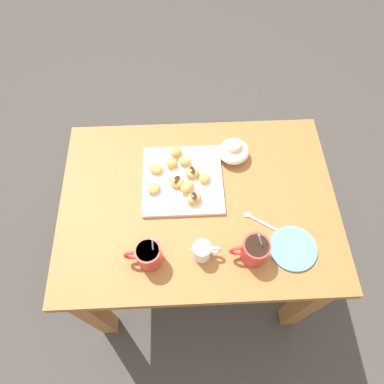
% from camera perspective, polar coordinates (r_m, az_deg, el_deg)
% --- Properties ---
extents(ground_plane, '(8.00, 8.00, 0.00)m').
position_cam_1_polar(ground_plane, '(1.94, 0.69, -11.66)').
color(ground_plane, '#423D38').
extents(dining_table, '(1.01, 0.73, 0.74)m').
position_cam_1_polar(dining_table, '(1.39, 0.95, -4.21)').
color(dining_table, '#A36633').
rests_on(dining_table, ground_plane).
extents(pastry_plate_square, '(0.30, 0.30, 0.02)m').
position_cam_1_polar(pastry_plate_square, '(1.29, -1.56, 2.01)').
color(pastry_plate_square, white).
rests_on(pastry_plate_square, dining_table).
extents(coffee_mug_red_left, '(0.13, 0.09, 0.14)m').
position_cam_1_polar(coffee_mug_red_left, '(1.15, 10.24, -9.43)').
color(coffee_mug_red_left, red).
rests_on(coffee_mug_red_left, dining_table).
extents(coffee_mug_red_right, '(0.12, 0.08, 0.14)m').
position_cam_1_polar(coffee_mug_red_right, '(1.14, -7.27, -10.25)').
color(coffee_mug_red_right, red).
rests_on(coffee_mug_red_right, dining_table).
extents(cream_pitcher_white, '(0.10, 0.06, 0.07)m').
position_cam_1_polar(cream_pitcher_white, '(1.14, 1.66, -9.67)').
color(cream_pitcher_white, white).
rests_on(cream_pitcher_white, dining_table).
extents(ice_cream_bowl, '(0.12, 0.12, 0.09)m').
position_cam_1_polar(ice_cream_bowl, '(1.34, 6.89, 6.80)').
color(ice_cream_bowl, white).
rests_on(ice_cream_bowl, dining_table).
extents(saucer_sky_left, '(0.16, 0.16, 0.01)m').
position_cam_1_polar(saucer_sky_left, '(1.23, 16.33, -8.94)').
color(saucer_sky_left, '#66A8DB').
rests_on(saucer_sky_left, dining_table).
extents(loose_spoon_near_saucer, '(0.14, 0.10, 0.01)m').
position_cam_1_polar(loose_spoon_near_saucer, '(1.24, 11.10, -4.76)').
color(loose_spoon_near_saucer, silver).
rests_on(loose_spoon_near_saucer, dining_table).
extents(beignet_0, '(0.07, 0.06, 0.04)m').
position_cam_1_polar(beignet_0, '(1.22, 0.34, -1.10)').
color(beignet_0, '#DBA351').
rests_on(beignet_0, pastry_plate_square).
extents(chocolate_drizzle_0, '(0.02, 0.03, 0.00)m').
position_cam_1_polar(chocolate_drizzle_0, '(1.21, 0.34, -0.64)').
color(chocolate_drizzle_0, '#381E11').
rests_on(chocolate_drizzle_0, beignet_0).
extents(beignet_1, '(0.07, 0.06, 0.03)m').
position_cam_1_polar(beignet_1, '(1.30, -5.98, 3.90)').
color(beignet_1, '#DBA351').
rests_on(beignet_1, pastry_plate_square).
extents(beignet_2, '(0.06, 0.05, 0.03)m').
position_cam_1_polar(beignet_2, '(1.28, 0.05, 3.25)').
color(beignet_2, '#DBA351').
rests_on(beignet_2, pastry_plate_square).
extents(chocolate_drizzle_2, '(0.03, 0.04, 0.00)m').
position_cam_1_polar(chocolate_drizzle_2, '(1.27, 0.05, 3.68)').
color(chocolate_drizzle_2, '#381E11').
rests_on(chocolate_drizzle_2, beignet_2).
extents(beignet_3, '(0.06, 0.06, 0.03)m').
position_cam_1_polar(beignet_3, '(1.27, 2.11, 2.30)').
color(beignet_3, '#DBA351').
rests_on(beignet_3, pastry_plate_square).
extents(beignet_4, '(0.05, 0.05, 0.03)m').
position_cam_1_polar(beignet_4, '(1.31, -1.15, 5.16)').
color(beignet_4, '#DBA351').
rests_on(beignet_4, pastry_plate_square).
extents(beignet_5, '(0.07, 0.07, 0.03)m').
position_cam_1_polar(beignet_5, '(1.26, -6.32, 0.63)').
color(beignet_5, '#DBA351').
rests_on(beignet_5, pastry_plate_square).
extents(beignet_6, '(0.07, 0.07, 0.04)m').
position_cam_1_polar(beignet_6, '(1.25, -0.81, 0.82)').
color(beignet_6, '#DBA351').
rests_on(beignet_6, pastry_plate_square).
extents(beignet_7, '(0.06, 0.06, 0.04)m').
position_cam_1_polar(beignet_7, '(1.34, -2.69, 6.67)').
color(beignet_7, '#DBA351').
rests_on(beignet_7, pastry_plate_square).
extents(beignet_8, '(0.07, 0.07, 0.03)m').
position_cam_1_polar(beignet_8, '(1.26, -2.53, 1.72)').
color(beignet_8, '#DBA351').
rests_on(beignet_8, pastry_plate_square).
extents(chocolate_drizzle_8, '(0.03, 0.04, 0.00)m').
position_cam_1_polar(chocolate_drizzle_8, '(1.25, -2.56, 2.13)').
color(chocolate_drizzle_8, '#381E11').
rests_on(chocolate_drizzle_8, beignet_8).
extents(beignet_9, '(0.05, 0.05, 0.03)m').
position_cam_1_polar(beignet_9, '(1.31, -3.39, 4.79)').
color(beignet_9, '#DBA351').
rests_on(beignet_9, pastry_plate_square).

